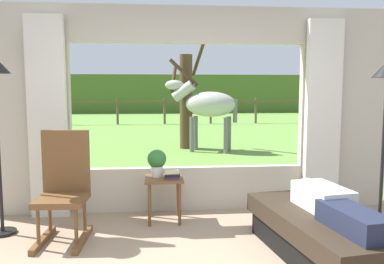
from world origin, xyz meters
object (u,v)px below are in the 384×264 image
(side_table, at_px, (164,185))
(horse, at_px, (207,105))
(recliner_sofa, at_px, (328,235))
(potted_plant, at_px, (157,161))
(pasture_tree, at_px, (186,99))
(reclining_person, at_px, (332,204))
(book_stack, at_px, (172,174))
(rocking_chair, at_px, (64,187))

(side_table, distance_m, horse, 5.14)
(side_table, height_order, horse, horse)
(recliner_sofa, xyz_separation_m, potted_plant, (-1.54, 1.24, 0.48))
(pasture_tree, bearing_deg, reclining_person, -83.56)
(potted_plant, bearing_deg, book_stack, -35.65)
(side_table, height_order, pasture_tree, pasture_tree)
(potted_plant, bearing_deg, pasture_tree, 81.93)
(recliner_sofa, height_order, pasture_tree, pasture_tree)
(horse, xyz_separation_m, pasture_tree, (-0.46, 0.58, 0.12))
(reclining_person, relative_size, pasture_tree, 0.53)
(recliner_sofa, xyz_separation_m, horse, (-0.30, 6.14, 0.94))
(rocking_chair, bearing_deg, pasture_tree, 76.75)
(book_stack, height_order, horse, horse)
(recliner_sofa, relative_size, potted_plant, 5.66)
(reclining_person, bearing_deg, horse, 84.54)
(reclining_person, distance_m, side_table, 1.91)
(side_table, xyz_separation_m, pasture_tree, (0.70, 5.53, 0.85))
(side_table, xyz_separation_m, horse, (1.16, 4.95, 0.73))
(reclining_person, relative_size, horse, 0.80)
(rocking_chair, distance_m, pasture_tree, 6.28)
(recliner_sofa, bearing_deg, side_table, 132.72)
(recliner_sofa, distance_m, side_table, 1.89)
(pasture_tree, bearing_deg, horse, -51.17)
(rocking_chair, relative_size, horse, 0.63)
(recliner_sofa, relative_size, book_stack, 9.95)
(potted_plant, relative_size, book_stack, 1.76)
(rocking_chair, xyz_separation_m, horse, (2.19, 5.42, 0.61))
(rocking_chair, relative_size, side_table, 2.15)
(book_stack, distance_m, horse, 5.16)
(book_stack, bearing_deg, recliner_sofa, -39.34)
(rocking_chair, bearing_deg, side_table, 27.00)
(horse, bearing_deg, side_table, -170.66)
(potted_plant, bearing_deg, side_table, -36.87)
(potted_plant, relative_size, horse, 0.18)
(rocking_chair, height_order, book_stack, rocking_chair)
(reclining_person, xyz_separation_m, pasture_tree, (-0.76, 6.76, 0.75))
(recliner_sofa, bearing_deg, horse, 84.56)
(reclining_person, bearing_deg, recliner_sofa, 81.78)
(side_table, bearing_deg, reclining_person, -40.22)
(side_table, distance_m, potted_plant, 0.29)
(side_table, height_order, book_stack, book_stack)
(side_table, relative_size, horse, 0.29)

